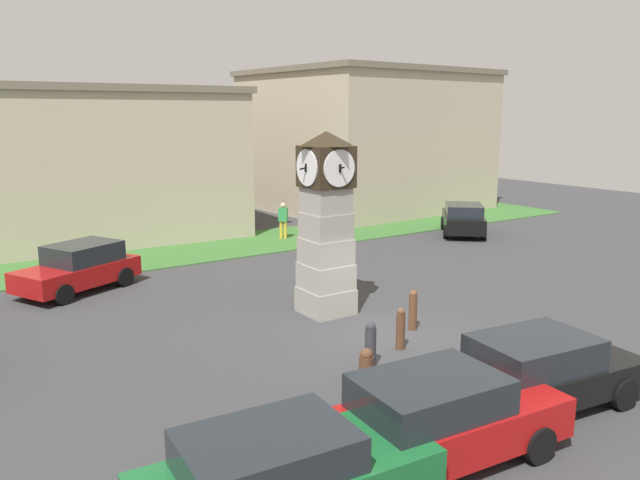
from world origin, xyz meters
name	(u,v)px	position (x,y,z in m)	size (l,w,h in m)	color
ground_plane	(387,337)	(0.00, 0.00, 0.00)	(68.56, 68.56, 0.00)	#38383A
clock_tower	(326,225)	(-0.18, 2.55, 2.58)	(1.69, 1.71, 5.22)	#9C978D
bollard_near_tower	(366,368)	(-2.35, -2.14, 0.45)	(0.31, 0.31, 0.89)	brown
bollard_mid_row	(370,344)	(-1.54, -1.25, 0.53)	(0.26, 0.26, 1.06)	#333338
bollard_far_row	(401,328)	(-0.27, -0.83, 0.53)	(0.22, 0.22, 1.04)	brown
bollard_end_row	(413,310)	(0.93, 0.05, 0.55)	(0.22, 0.22, 1.09)	brown
car_navy_sedan	(283,477)	(-6.08, -5.05, 0.76)	(4.35, 2.09, 1.49)	#19602D
car_near_tower	(440,417)	(-3.06, -5.02, 0.78)	(4.39, 2.17, 1.54)	#A51111
car_by_building	(540,371)	(-0.01, -4.69, 0.75)	(4.31, 2.26, 1.48)	black
car_far_lot	(79,267)	(-5.58, 8.91, 0.78)	(4.24, 3.28, 1.54)	#A51111
car_silver_hatch	(463,219)	(11.93, 8.72, 0.76)	(3.87, 4.04, 1.49)	black
bench	(333,226)	(6.34, 11.58, 0.52)	(1.37, 1.61, 0.90)	brown
pedestrian_near_bench	(283,218)	(4.23, 12.50, 0.97)	(0.46, 0.45, 1.70)	gold
warehouse_blue_far	(88,162)	(-2.76, 18.57, 3.44)	(13.59, 10.08, 6.86)	#B7A88E
storefront_low_left	(365,140)	(13.62, 18.56, 4.09)	(12.88, 11.98, 8.17)	#B7A88E
grass_verge_far	(221,246)	(1.14, 12.57, 0.02)	(41.13, 4.79, 0.04)	#386B2D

